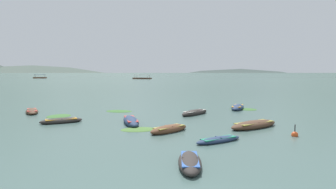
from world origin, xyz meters
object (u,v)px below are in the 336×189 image
at_px(ferry_0, 40,78).
at_px(rowboat_6, 219,140).
at_px(rowboat_4, 254,125).
at_px(rowboat_8, 61,121).
at_px(rowboat_1, 131,121).
at_px(ferry_1, 142,78).
at_px(rowboat_5, 190,162).
at_px(rowboat_7, 238,107).
at_px(rowboat_0, 195,113).
at_px(mooring_buoy, 295,135).
at_px(rowboat_10, 169,129).
at_px(rowboat_9, 32,111).

bearing_deg(ferry_0, rowboat_6, -63.68).
relative_size(rowboat_4, rowboat_8, 1.36).
relative_size(rowboat_1, ferry_1, 0.41).
relative_size(rowboat_5, rowboat_6, 1.00).
xyz_separation_m(rowboat_1, rowboat_7, (10.50, 8.34, -0.01)).
height_order(rowboat_5, rowboat_7, rowboat_7).
xyz_separation_m(rowboat_0, ferry_1, (-14.45, 129.73, 0.26)).
bearing_deg(mooring_buoy, rowboat_8, 163.15).
relative_size(rowboat_0, rowboat_10, 1.18).
bearing_deg(rowboat_5, rowboat_4, 56.83).
distance_m(ferry_1, mooring_buoy, 140.17).
distance_m(rowboat_9, rowboat_10, 15.83).
relative_size(rowboat_10, mooring_buoy, 3.55).
distance_m(rowboat_5, rowboat_8, 13.85).
bearing_deg(rowboat_4, rowboat_6, -129.16).
distance_m(rowboat_4, rowboat_10, 6.31).
bearing_deg(rowboat_5, mooring_buoy, 37.82).
relative_size(rowboat_8, ferry_0, 0.44).
bearing_deg(ferry_1, rowboat_7, -81.20).
bearing_deg(ferry_1, rowboat_4, -82.44).
height_order(ferry_0, ferry_1, same).
xyz_separation_m(rowboat_0, rowboat_1, (-5.47, -4.56, 0.02)).
relative_size(rowboat_7, rowboat_9, 1.10).
distance_m(rowboat_5, rowboat_10, 6.97).
bearing_deg(rowboat_9, ferry_0, 113.02).
relative_size(rowboat_1, rowboat_4, 0.97).
bearing_deg(ferry_1, rowboat_0, -83.64).
height_order(rowboat_7, mooring_buoy, mooring_buoy).
height_order(rowboat_4, rowboat_8, rowboat_4).
relative_size(rowboat_5, ferry_0, 0.41).
bearing_deg(rowboat_9, rowboat_7, 7.04).
bearing_deg(rowboat_5, rowboat_1, 109.96).
bearing_deg(rowboat_0, rowboat_1, -140.14).
height_order(rowboat_7, ferry_1, ferry_1).
relative_size(rowboat_4, rowboat_10, 1.49).
height_order(rowboat_5, mooring_buoy, mooring_buoy).
bearing_deg(rowboat_6, ferry_1, 95.97).
height_order(rowboat_8, ferry_0, ferry_0).
height_order(rowboat_8, rowboat_10, rowboat_10).
height_order(rowboat_10, ferry_1, ferry_1).
relative_size(rowboat_4, mooring_buoy, 5.28).
bearing_deg(rowboat_7, rowboat_5, -110.57).
bearing_deg(rowboat_4, rowboat_7, 81.76).
relative_size(rowboat_4, rowboat_6, 1.46).
bearing_deg(ferry_1, rowboat_5, -85.00).
height_order(rowboat_1, rowboat_5, rowboat_1).
relative_size(rowboat_6, ferry_1, 0.29).
height_order(rowboat_0, mooring_buoy, mooring_buoy).
xyz_separation_m(rowboat_0, mooring_buoy, (5.24, -9.05, -0.09)).
xyz_separation_m(rowboat_5, rowboat_6, (2.04, 4.15, -0.05)).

